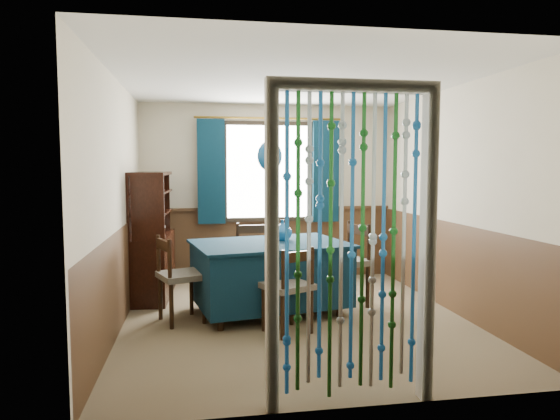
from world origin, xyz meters
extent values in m
plane|color=brown|center=(0.00, 0.00, 0.00)|extent=(4.00, 4.00, 0.00)
plane|color=silver|center=(0.00, 0.00, 2.50)|extent=(4.00, 4.00, 0.00)
plane|color=beige|center=(0.00, 2.00, 1.25)|extent=(3.60, 0.00, 3.60)
plane|color=beige|center=(0.00, -2.00, 1.25)|extent=(3.60, 0.00, 3.60)
plane|color=beige|center=(-1.80, 0.00, 1.25)|extent=(0.00, 4.00, 4.00)
plane|color=beige|center=(1.80, 0.00, 1.25)|extent=(0.00, 4.00, 4.00)
plane|color=#492F1B|center=(0.00, 1.99, 0.50)|extent=(3.60, 0.00, 3.60)
plane|color=#492F1B|center=(0.00, -1.99, 0.50)|extent=(3.60, 0.00, 3.60)
plane|color=#492F1B|center=(-1.79, 0.00, 0.50)|extent=(0.00, 4.00, 4.00)
plane|color=#492F1B|center=(1.79, 0.00, 0.50)|extent=(0.00, 4.00, 4.00)
cube|color=black|center=(0.00, 1.95, 1.55)|extent=(1.32, 0.12, 1.42)
cube|color=#0A2435|center=(-0.23, 0.27, 0.44)|extent=(1.75, 1.35, 0.64)
cube|color=#0A2435|center=(-0.23, 0.27, 0.77)|extent=(1.82, 1.42, 0.03)
cylinder|color=black|center=(-0.80, -0.25, 0.07)|extent=(0.07, 0.07, 0.14)
cylinder|color=black|center=(0.49, 0.00, 0.07)|extent=(0.07, 0.07, 0.14)
cylinder|color=black|center=(-0.96, 0.54, 0.07)|extent=(0.07, 0.07, 0.14)
cylinder|color=black|center=(0.34, 0.79, 0.07)|extent=(0.07, 0.07, 0.14)
cylinder|color=black|center=(-0.24, -0.63, 0.22)|extent=(0.04, 0.04, 0.43)
cylinder|color=black|center=(0.06, -0.48, 0.22)|extent=(0.04, 0.04, 0.43)
cylinder|color=black|center=(-0.38, -0.34, 0.22)|extent=(0.04, 0.04, 0.43)
cylinder|color=black|center=(-0.08, -0.19, 0.22)|extent=(0.04, 0.04, 0.43)
cube|color=#5B5549|center=(-0.16, -0.41, 0.46)|extent=(0.55, 0.55, 0.06)
cube|color=black|center=(-0.09, -0.57, 0.78)|extent=(0.34, 0.19, 0.10)
cylinder|color=black|center=(-0.24, -0.64, 0.64)|extent=(0.04, 0.04, 0.42)
cylinder|color=black|center=(0.07, -0.49, 0.64)|extent=(0.04, 0.04, 0.42)
cylinder|color=black|center=(-0.15, 1.14, 0.23)|extent=(0.05, 0.05, 0.46)
cylinder|color=black|center=(-0.52, 1.12, 0.23)|extent=(0.05, 0.05, 0.46)
cylinder|color=black|center=(-0.13, 0.79, 0.23)|extent=(0.05, 0.05, 0.46)
cylinder|color=black|center=(-0.50, 0.77, 0.23)|extent=(0.05, 0.05, 0.46)
cube|color=#5B5549|center=(-0.32, 0.95, 0.49)|extent=(0.47, 0.45, 0.06)
cube|color=black|center=(-0.33, 1.14, 0.83)|extent=(0.39, 0.06, 0.10)
cylinder|color=black|center=(-0.15, 1.15, 0.69)|extent=(0.04, 0.04, 0.45)
cylinder|color=black|center=(-0.52, 1.13, 0.69)|extent=(0.04, 0.04, 0.45)
cylinder|color=black|center=(-1.42, 0.21, 0.23)|extent=(0.04, 0.04, 0.46)
cylinder|color=black|center=(-1.28, -0.13, 0.23)|extent=(0.04, 0.04, 0.46)
cylinder|color=black|center=(-1.09, 0.34, 0.23)|extent=(0.04, 0.04, 0.46)
cylinder|color=black|center=(-0.96, 0.00, 0.23)|extent=(0.04, 0.04, 0.46)
cube|color=#5B5549|center=(-1.19, 0.10, 0.49)|extent=(0.56, 0.57, 0.06)
cube|color=black|center=(-1.36, 0.04, 0.82)|extent=(0.18, 0.38, 0.10)
cylinder|color=black|center=(-1.43, 0.21, 0.68)|extent=(0.04, 0.04, 0.45)
cylinder|color=black|center=(-1.29, -0.13, 0.68)|extent=(0.04, 0.04, 0.45)
cylinder|color=black|center=(0.90, 0.28, 0.24)|extent=(0.05, 0.05, 0.49)
cylinder|color=black|center=(0.78, 0.66, 0.24)|extent=(0.05, 0.05, 0.49)
cylinder|color=black|center=(0.55, 0.17, 0.24)|extent=(0.05, 0.05, 0.49)
cylinder|color=black|center=(0.43, 0.54, 0.24)|extent=(0.05, 0.05, 0.49)
cube|color=#5B5549|center=(0.66, 0.41, 0.52)|extent=(0.58, 0.59, 0.07)
cube|color=black|center=(0.85, 0.47, 0.88)|extent=(0.16, 0.41, 0.11)
cylinder|color=black|center=(0.91, 0.28, 0.73)|extent=(0.04, 0.04, 0.48)
cylinder|color=black|center=(0.79, 0.66, 0.73)|extent=(0.04, 0.04, 0.48)
cube|color=black|center=(-1.56, 1.20, 0.39)|extent=(0.48, 1.21, 0.78)
cube|color=black|center=(-1.56, 0.64, 1.17)|extent=(0.36, 0.07, 0.78)
cube|color=black|center=(-1.56, 1.76, 1.17)|extent=(0.36, 0.07, 0.78)
cube|color=black|center=(-1.56, 1.20, 1.54)|extent=(0.43, 1.21, 0.04)
cube|color=black|center=(-1.75, 1.20, 1.17)|extent=(0.10, 1.17, 0.78)
cube|color=black|center=(-1.53, 1.20, 1.05)|extent=(0.37, 1.13, 0.02)
cube|color=black|center=(-1.53, 1.20, 1.31)|extent=(0.37, 1.13, 0.02)
cylinder|color=olive|center=(-0.23, 0.27, 2.12)|extent=(0.01, 0.01, 0.77)
ellipsoid|color=#14508B|center=(-0.23, 0.27, 1.73)|extent=(0.27, 0.27, 0.33)
cylinder|color=olive|center=(-0.23, 0.27, 1.90)|extent=(0.08, 0.08, 0.03)
imported|color=#14508B|center=(-0.07, 0.42, 0.89)|extent=(0.23, 0.23, 0.21)
imported|color=beige|center=(-1.51, 0.90, 1.09)|extent=(0.27, 0.27, 0.05)
imported|color=beige|center=(-1.51, 1.43, 0.88)|extent=(0.24, 0.24, 0.20)
camera|label=1|loc=(-1.01, -5.11, 1.61)|focal=32.00mm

